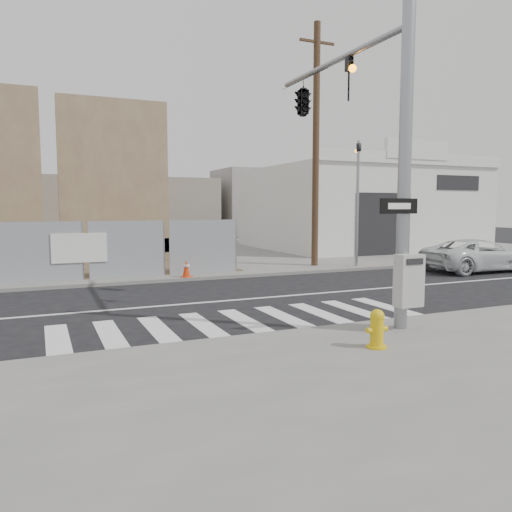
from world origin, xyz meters
name	(u,v)px	position (x,y,z in m)	size (l,w,h in m)	color
ground	(211,302)	(0.00, 0.00, 0.00)	(100.00, 100.00, 0.00)	black
sidewalk_far	(127,255)	(0.00, 14.00, 0.06)	(50.00, 20.00, 0.12)	slate
signal_pole	(331,119)	(2.49, -2.05, 4.78)	(0.96, 5.87, 7.00)	gray
far_signal_pole	(358,186)	(8.00, 4.60, 3.48)	(0.16, 0.20, 5.60)	gray
concrete_wall_right	(115,192)	(-0.50, 14.08, 3.38)	(5.50, 1.30, 8.00)	brown
auto_shop	(359,208)	(14.00, 12.97, 2.54)	(12.00, 10.20, 5.95)	silver
utility_pole_right	(316,144)	(6.50, 5.50, 5.20)	(1.60, 0.28, 10.00)	#4E3624
fire_hydrant	(377,329)	(1.15, -5.80, 0.46)	(0.42, 0.38, 0.69)	#DCB50C
suv	(478,255)	(12.03, 1.93, 0.65)	(2.17, 4.70, 1.31)	silver
traffic_cone_d	(186,268)	(0.51, 4.22, 0.43)	(0.42, 0.42, 0.64)	red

